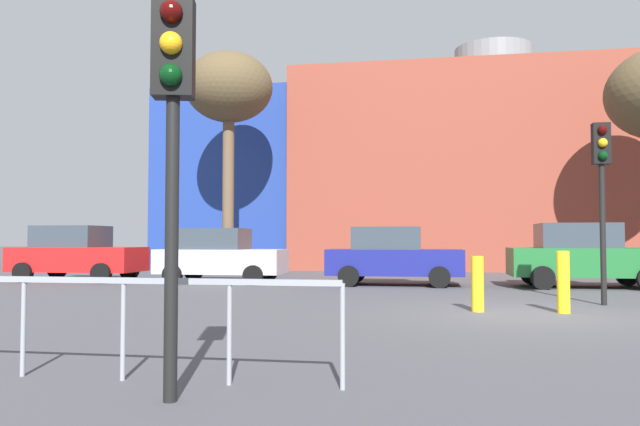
{
  "coord_description": "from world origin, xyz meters",
  "views": [
    {
      "loc": [
        -1.83,
        -12.28,
        1.41
      ],
      "look_at": [
        -5.28,
        7.43,
        2.28
      ],
      "focal_mm": 34.61,
      "sensor_mm": 36.0,
      "label": 1
    }
  ],
  "objects_px": {
    "parked_car_0": "(76,254)",
    "bollard_yellow_0": "(478,284)",
    "parked_car_1": "(220,256)",
    "parked_car_2": "(393,256)",
    "parked_car_3": "(584,256)",
    "bare_tree_1": "(229,91)",
    "traffic_light_island": "(602,171)",
    "bollard_yellow_1": "(563,282)",
    "traffic_light_near_left": "(173,102)"
  },
  "relations": [
    {
      "from": "parked_car_0",
      "to": "bollard_yellow_0",
      "type": "height_order",
      "value": "parked_car_0"
    },
    {
      "from": "parked_car_1",
      "to": "parked_car_2",
      "type": "height_order",
      "value": "parked_car_2"
    },
    {
      "from": "parked_car_3",
      "to": "bare_tree_1",
      "type": "bearing_deg",
      "value": 158.38
    },
    {
      "from": "traffic_light_island",
      "to": "bollard_yellow_1",
      "type": "distance_m",
      "value": 3.06
    },
    {
      "from": "parked_car_0",
      "to": "parked_car_1",
      "type": "bearing_deg",
      "value": 0.0
    },
    {
      "from": "bollard_yellow_0",
      "to": "parked_car_1",
      "type": "bearing_deg",
      "value": 138.48
    },
    {
      "from": "parked_car_0",
      "to": "parked_car_1",
      "type": "height_order",
      "value": "parked_car_0"
    },
    {
      "from": "parked_car_2",
      "to": "bare_tree_1",
      "type": "distance_m",
      "value": 10.9
    },
    {
      "from": "bollard_yellow_1",
      "to": "bollard_yellow_0",
      "type": "bearing_deg",
      "value": -178.54
    },
    {
      "from": "bollard_yellow_0",
      "to": "traffic_light_island",
      "type": "bearing_deg",
      "value": 31.02
    },
    {
      "from": "parked_car_0",
      "to": "bare_tree_1",
      "type": "bearing_deg",
      "value": 53.39
    },
    {
      "from": "traffic_light_island",
      "to": "bare_tree_1",
      "type": "distance_m",
      "value": 16.25
    },
    {
      "from": "parked_car_2",
      "to": "traffic_light_near_left",
      "type": "distance_m",
      "value": 14.33
    },
    {
      "from": "traffic_light_near_left",
      "to": "parked_car_2",
      "type": "bearing_deg",
      "value": 161.55
    },
    {
      "from": "bollard_yellow_0",
      "to": "bollard_yellow_1",
      "type": "bearing_deg",
      "value": 1.46
    },
    {
      "from": "bollard_yellow_1",
      "to": "parked_car_0",
      "type": "bearing_deg",
      "value": 154.91
    },
    {
      "from": "parked_car_3",
      "to": "bollard_yellow_0",
      "type": "relative_size",
      "value": 4.03
    },
    {
      "from": "parked_car_0",
      "to": "parked_car_2",
      "type": "height_order",
      "value": "parked_car_0"
    },
    {
      "from": "parked_car_0",
      "to": "parked_car_2",
      "type": "xyz_separation_m",
      "value": [
        10.74,
        0.0,
        -0.04
      ]
    },
    {
      "from": "parked_car_3",
      "to": "traffic_light_near_left",
      "type": "xyz_separation_m",
      "value": [
        -6.75,
        -14.18,
        1.69
      ]
    },
    {
      "from": "traffic_light_near_left",
      "to": "bollard_yellow_0",
      "type": "distance_m",
      "value": 8.32
    },
    {
      "from": "traffic_light_near_left",
      "to": "bollard_yellow_1",
      "type": "bearing_deg",
      "value": 133.41
    },
    {
      "from": "parked_car_0",
      "to": "traffic_light_near_left",
      "type": "xyz_separation_m",
      "value": [
        9.59,
        -14.18,
        1.7
      ]
    },
    {
      "from": "parked_car_1",
      "to": "traffic_light_island",
      "type": "relative_size",
      "value": 1.04
    },
    {
      "from": "parked_car_3",
      "to": "bollard_yellow_1",
      "type": "bearing_deg",
      "value": -106.26
    },
    {
      "from": "bollard_yellow_1",
      "to": "parked_car_2",
      "type": "bearing_deg",
      "value": 118.43
    },
    {
      "from": "parked_car_2",
      "to": "bollard_yellow_0",
      "type": "xyz_separation_m",
      "value": [
        2.03,
        -6.77,
        -0.35
      ]
    },
    {
      "from": "bare_tree_1",
      "to": "traffic_light_near_left",
      "type": "bearing_deg",
      "value": -72.97
    },
    {
      "from": "traffic_light_island",
      "to": "parked_car_3",
      "type": "bearing_deg",
      "value": 171.13
    },
    {
      "from": "traffic_light_island",
      "to": "bare_tree_1",
      "type": "xyz_separation_m",
      "value": [
        -11.83,
        10.11,
        4.67
      ]
    },
    {
      "from": "parked_car_0",
      "to": "traffic_light_island",
      "type": "bearing_deg",
      "value": -18.17
    },
    {
      "from": "parked_car_2",
      "to": "parked_car_3",
      "type": "relative_size",
      "value": 0.95
    },
    {
      "from": "parked_car_2",
      "to": "bollard_yellow_0",
      "type": "distance_m",
      "value": 7.08
    },
    {
      "from": "bollard_yellow_1",
      "to": "parked_car_3",
      "type": "bearing_deg",
      "value": 73.74
    },
    {
      "from": "parked_car_0",
      "to": "traffic_light_island",
      "type": "relative_size",
      "value": 1.1
    },
    {
      "from": "parked_car_1",
      "to": "traffic_light_near_left",
      "type": "relative_size",
      "value": 1.15
    },
    {
      "from": "bare_tree_1",
      "to": "bollard_yellow_0",
      "type": "height_order",
      "value": "bare_tree_1"
    },
    {
      "from": "bare_tree_1",
      "to": "bollard_yellow_1",
      "type": "height_order",
      "value": "bare_tree_1"
    },
    {
      "from": "parked_car_0",
      "to": "bollard_yellow_0",
      "type": "bearing_deg",
      "value": -27.95
    },
    {
      "from": "parked_car_2",
      "to": "traffic_light_near_left",
      "type": "xyz_separation_m",
      "value": [
        -1.14,
        -14.18,
        1.74
      ]
    },
    {
      "from": "traffic_light_island",
      "to": "parked_car_2",
      "type": "bearing_deg",
      "value": -136.67
    },
    {
      "from": "bollard_yellow_1",
      "to": "parked_car_1",
      "type": "bearing_deg",
      "value": 143.99
    },
    {
      "from": "bollard_yellow_0",
      "to": "parked_car_3",
      "type": "bearing_deg",
      "value": 62.17
    },
    {
      "from": "parked_car_2",
      "to": "parked_car_1",
      "type": "bearing_deg",
      "value": 180.0
    },
    {
      "from": "traffic_light_island",
      "to": "bollard_yellow_1",
      "type": "relative_size",
      "value": 3.31
    },
    {
      "from": "parked_car_2",
      "to": "bollard_yellow_0",
      "type": "bearing_deg",
      "value": -73.29
    },
    {
      "from": "traffic_light_island",
      "to": "bollard_yellow_0",
      "type": "distance_m",
      "value": 4.01
    },
    {
      "from": "traffic_light_island",
      "to": "bollard_yellow_1",
      "type": "height_order",
      "value": "traffic_light_island"
    },
    {
      "from": "bare_tree_1",
      "to": "bollard_yellow_1",
      "type": "bearing_deg",
      "value": -47.74
    },
    {
      "from": "parked_car_2",
      "to": "bollard_yellow_0",
      "type": "relative_size",
      "value": 3.83
    }
  ]
}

